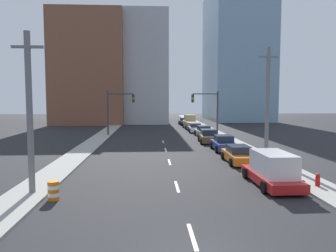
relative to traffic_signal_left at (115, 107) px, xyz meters
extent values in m
cube|color=#9E9B93|center=(-1.77, 8.91, -3.86)|extent=(2.27, 88.43, 0.12)
cube|color=#9E9B93|center=(14.22, 8.91, -3.86)|extent=(2.27, 88.43, 0.12)
cube|color=beige|center=(6.22, -33.30, -3.92)|extent=(0.16, 2.40, 0.01)
cube|color=beige|center=(6.22, -26.47, -3.92)|extent=(0.16, 2.40, 0.01)
cube|color=beige|center=(6.22, -19.10, -3.92)|extent=(0.16, 2.40, 0.01)
cube|color=beige|center=(6.22, -12.84, -3.92)|extent=(0.16, 2.40, 0.01)
cube|color=beige|center=(6.22, -6.71, -3.92)|extent=(0.16, 2.40, 0.01)
cube|color=brown|center=(-7.35, 24.43, 7.06)|extent=(14.00, 16.00, 21.97)
cube|color=#A8A8AD|center=(2.35, 28.43, 7.30)|extent=(12.00, 20.00, 22.45)
cube|color=#7A9EB7|center=(25.17, 32.43, 11.21)|extent=(13.00, 20.00, 30.27)
cylinder|color=#38383D|center=(-1.04, 0.00, -0.87)|extent=(0.24, 0.24, 6.11)
cylinder|color=#38383D|center=(0.69, 0.00, 1.79)|extent=(3.47, 0.16, 0.16)
cube|color=#194C1E|center=(2.43, 0.00, 1.16)|extent=(0.34, 0.32, 1.10)
cylinder|color=#4C0C0C|center=(2.43, -0.17, 1.50)|extent=(0.22, 0.04, 0.22)
cylinder|color=yellow|center=(2.43, -0.17, 1.16)|extent=(0.22, 0.04, 0.22)
cylinder|color=#0C3F14|center=(2.43, -0.17, 0.82)|extent=(0.22, 0.04, 0.22)
cylinder|color=#38383D|center=(14.05, 0.00, -0.87)|extent=(0.24, 0.24, 6.11)
cylinder|color=#38383D|center=(12.31, 0.00, 1.79)|extent=(3.47, 0.16, 0.16)
cube|color=#194C1E|center=(10.57, 0.00, 1.16)|extent=(0.34, 0.32, 1.10)
cylinder|color=#4C0C0C|center=(10.57, -0.17, 1.50)|extent=(0.22, 0.04, 0.22)
cylinder|color=yellow|center=(10.57, -0.17, 1.16)|extent=(0.22, 0.04, 0.22)
cylinder|color=#0C3F14|center=(10.57, -0.17, 0.82)|extent=(0.22, 0.04, 0.22)
cylinder|color=slate|center=(-1.54, -27.58, 0.32)|extent=(0.32, 0.32, 8.48)
cube|color=slate|center=(-1.54, -27.58, 3.76)|extent=(1.60, 0.14, 0.14)
cylinder|color=slate|center=(14.46, -18.09, 0.72)|extent=(0.32, 0.32, 9.28)
cube|color=slate|center=(14.46, -18.09, 4.56)|extent=(1.60, 0.14, 0.14)
cylinder|color=orange|center=(-0.13, -28.62, -3.83)|extent=(0.56, 0.56, 0.19)
cylinder|color=white|center=(-0.13, -28.62, -3.64)|extent=(0.56, 0.56, 0.19)
cylinder|color=orange|center=(-0.13, -28.62, -3.45)|extent=(0.56, 0.56, 0.19)
cylinder|color=white|center=(-0.13, -28.62, -3.26)|extent=(0.56, 0.56, 0.19)
cylinder|color=orange|center=(-0.13, -28.62, -3.07)|extent=(0.56, 0.56, 0.19)
cylinder|color=red|center=(14.14, -27.21, -3.60)|extent=(0.26, 0.26, 0.65)
sphere|color=red|center=(14.14, -27.21, -3.20)|extent=(0.23, 0.23, 0.23)
cube|color=red|center=(11.76, -26.43, -3.48)|extent=(2.05, 5.38, 0.51)
cube|color=silver|center=(11.76, -26.69, -2.59)|extent=(1.79, 3.34, 1.29)
cylinder|color=black|center=(10.71, -24.78, -3.58)|extent=(0.23, 0.68, 0.68)
cylinder|color=black|center=(12.77, -24.76, -3.58)|extent=(0.23, 0.68, 0.68)
cylinder|color=black|center=(10.74, -28.10, -3.58)|extent=(0.23, 0.68, 0.68)
cylinder|color=black|center=(12.80, -28.08, -3.58)|extent=(0.23, 0.68, 0.68)
cube|color=orange|center=(11.64, -19.65, -3.44)|extent=(1.80, 4.74, 0.62)
cube|color=#1E2838|center=(11.64, -19.65, -2.84)|extent=(1.57, 2.14, 0.57)
cylinder|color=black|center=(10.74, -18.18, -3.61)|extent=(0.23, 0.62, 0.62)
cylinder|color=black|center=(12.57, -18.19, -3.61)|extent=(0.23, 0.62, 0.62)
cylinder|color=black|center=(10.72, -21.11, -3.61)|extent=(0.23, 0.62, 0.62)
cylinder|color=black|center=(12.55, -21.13, -3.61)|extent=(0.23, 0.62, 0.62)
cube|color=navy|center=(11.84, -13.66, -3.39)|extent=(1.87, 4.26, 0.68)
cube|color=#1E2838|center=(11.84, -13.66, -2.73)|extent=(1.63, 1.92, 0.63)
cylinder|color=black|center=(10.90, -12.33, -3.57)|extent=(0.23, 0.70, 0.69)
cylinder|color=black|center=(12.80, -12.35, -3.57)|extent=(0.23, 0.70, 0.69)
cylinder|color=black|center=(10.88, -14.96, -3.57)|extent=(0.23, 0.70, 0.69)
cylinder|color=black|center=(12.78, -14.98, -3.57)|extent=(0.23, 0.70, 0.69)
cube|color=brown|center=(11.38, -7.87, -3.38)|extent=(2.09, 4.52, 0.72)
cube|color=#1E2838|center=(11.38, -7.87, -2.70)|extent=(1.75, 2.07, 0.65)
cylinder|color=black|center=(10.49, -6.45, -3.59)|extent=(0.25, 0.67, 0.66)
cylinder|color=black|center=(12.42, -6.55, -3.59)|extent=(0.25, 0.67, 0.66)
cylinder|color=black|center=(10.35, -9.19, -3.59)|extent=(0.25, 0.67, 0.66)
cylinder|color=black|center=(12.28, -9.29, -3.59)|extent=(0.25, 0.67, 0.66)
cube|color=silver|center=(11.83, -1.80, -3.40)|extent=(1.86, 4.37, 0.66)
cube|color=#1E2838|center=(11.83, -1.80, -2.77)|extent=(1.57, 2.00, 0.61)
cylinder|color=black|center=(10.90, -0.49, -3.57)|extent=(0.25, 0.71, 0.70)
cylinder|color=black|center=(12.66, -0.43, -3.57)|extent=(0.25, 0.71, 0.70)
cylinder|color=black|center=(11.00, -3.17, -3.57)|extent=(0.25, 0.71, 0.70)
cylinder|color=black|center=(12.76, -3.10, -3.57)|extent=(0.25, 0.71, 0.70)
cube|color=#B2B2BC|center=(11.49, 3.97, -3.44)|extent=(1.90, 4.28, 0.60)
cube|color=#1E2838|center=(11.49, 3.97, -2.85)|extent=(1.61, 1.95, 0.57)
cylinder|color=black|center=(10.61, 5.31, -3.59)|extent=(0.24, 0.68, 0.67)
cylinder|color=black|center=(12.44, 5.26, -3.59)|extent=(0.24, 0.68, 0.67)
cylinder|color=black|center=(10.53, 2.69, -3.59)|extent=(0.24, 0.68, 0.67)
cylinder|color=black|center=(12.36, 2.64, -3.59)|extent=(0.24, 0.68, 0.67)
cube|color=tan|center=(11.54, 9.87, -3.19)|extent=(2.15, 6.19, 1.07)
cube|color=tan|center=(11.51, 10.79, -2.14)|extent=(1.80, 1.89, 1.03)
cylinder|color=black|center=(10.46, 11.75, -3.58)|extent=(0.24, 0.70, 0.69)
cylinder|color=black|center=(12.51, 11.80, -3.58)|extent=(0.24, 0.70, 0.69)
cylinder|color=black|center=(10.56, 7.94, -3.58)|extent=(0.24, 0.70, 0.69)
cylinder|color=black|center=(12.61, 8.00, -3.58)|extent=(0.24, 0.70, 0.69)
cube|color=#141E47|center=(11.34, 17.36, -3.42)|extent=(2.00, 4.77, 0.65)
cube|color=#1E2838|center=(11.34, 17.36, -2.80)|extent=(1.65, 2.19, 0.60)
cylinder|color=black|center=(10.36, 18.76, -3.61)|extent=(0.26, 0.64, 0.63)
cylinder|color=black|center=(12.16, 18.86, -3.61)|extent=(0.26, 0.64, 0.63)
cylinder|color=black|center=(10.53, 15.86, -3.61)|extent=(0.26, 0.64, 0.63)
cylinder|color=black|center=(12.33, 15.96, -3.61)|extent=(0.26, 0.64, 0.63)
camera|label=1|loc=(4.69, -44.87, 1.12)|focal=35.00mm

